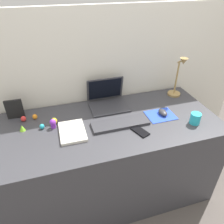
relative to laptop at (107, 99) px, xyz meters
name	(u,v)px	position (x,y,z in m)	size (l,w,h in m)	color
ground_plane	(110,188)	(-0.06, -0.25, -0.79)	(6.00, 6.00, 0.00)	#59514C
back_wall	(96,98)	(-0.06, 0.15, -0.06)	(2.82, 0.05, 1.47)	silver
desk	(109,159)	(-0.06, -0.25, -0.42)	(1.62, 0.72, 0.74)	#38383D
laptop	(107,99)	(0.00, 0.00, 0.00)	(0.30, 0.25, 0.21)	#333338
keyboard	(120,123)	(0.01, -0.29, -0.04)	(0.41, 0.13, 0.02)	#333338
mousepad	(161,115)	(0.34, -0.27, -0.05)	(0.21, 0.17, 0.00)	blue
mouse	(163,112)	(0.36, -0.26, -0.03)	(0.06, 0.10, 0.03)	#333338
cell_phone	(140,131)	(0.12, -0.41, -0.05)	(0.06, 0.13, 0.01)	black
desk_lamp	(178,78)	(0.61, -0.03, 0.11)	(0.11, 0.14, 0.35)	#A5844C
notebook_pad	(72,132)	(-0.33, -0.28, -0.04)	(0.17, 0.24, 0.02)	silver
picture_frame	(15,109)	(-0.70, 0.02, 0.02)	(0.12, 0.02, 0.15)	black
coffee_mug	(195,118)	(0.53, -0.43, -0.01)	(0.07, 0.07, 0.08)	#28B7CC
toy_figurine_orange	(35,117)	(-0.57, -0.04, -0.03)	(0.04, 0.04, 0.04)	orange
toy_figurine_lime	(22,128)	(-0.65, -0.16, -0.03)	(0.04, 0.04, 0.04)	#8CDB33
toy_figurine_purple	(53,123)	(-0.44, -0.19, -0.02)	(0.04, 0.04, 0.07)	purple
toy_figurine_cyan	(42,126)	(-0.52, -0.18, -0.04)	(0.03, 0.03, 0.04)	#28B7CC
toy_figurine_red	(23,119)	(-0.65, -0.04, -0.03)	(0.04, 0.04, 0.04)	red
toy_figurine_yellow	(54,121)	(-0.43, -0.14, -0.03)	(0.04, 0.04, 0.05)	yellow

